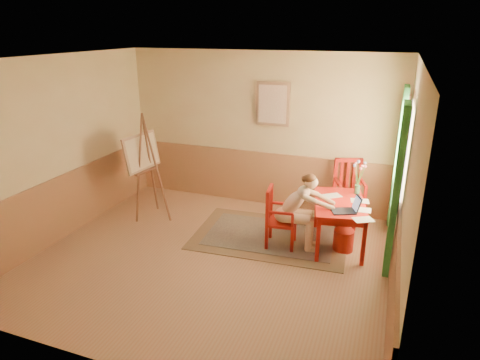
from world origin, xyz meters
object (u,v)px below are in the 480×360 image
at_px(table, 339,207).
at_px(laptop, 348,209).
at_px(easel, 144,157).
at_px(chair_left, 278,218).
at_px(chair_back, 349,191).
at_px(figure, 299,208).

relative_size(table, laptop, 2.96).
bearing_deg(easel, chair_left, -6.14).
bearing_deg(laptop, easel, 175.57).
bearing_deg(chair_back, figure, -114.99).
height_order(chair_left, chair_back, chair_back).
height_order(figure, easel, easel).
bearing_deg(table, laptop, -65.68).
height_order(table, figure, figure).
bearing_deg(chair_left, laptop, -0.17).
height_order(figure, laptop, figure).
xyz_separation_m(table, chair_left, (-0.85, -0.32, -0.16)).
xyz_separation_m(table, figure, (-0.55, -0.30, 0.03)).
xyz_separation_m(table, laptop, (0.15, -0.33, 0.14)).
relative_size(chair_left, chair_back, 0.87).
bearing_deg(laptop, table, 114.32).
distance_m(table, chair_back, 0.96).
relative_size(chair_left, easel, 0.50).
xyz_separation_m(figure, easel, (-2.76, 0.24, 0.43)).
relative_size(chair_back, figure, 0.90).
distance_m(chair_left, easel, 2.56).
bearing_deg(table, chair_left, -159.23).
bearing_deg(figure, laptop, -2.30).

